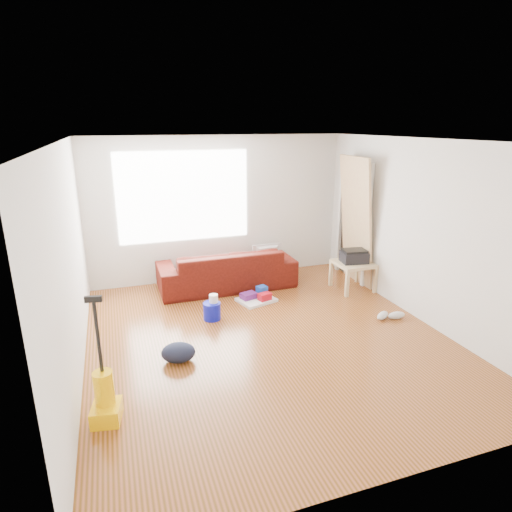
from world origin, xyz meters
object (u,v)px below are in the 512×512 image
object	(u,v)px
cleaning_tray	(257,297)
backpack	(179,361)
sofa	(227,287)
side_table	(353,266)
vacuum	(105,398)
tv_stand	(268,268)
bucket	(212,319)

from	to	relation	value
cleaning_tray	backpack	distance (m)	2.01
sofa	side_table	distance (m)	2.16
sofa	vacuum	bearing A→B (deg)	56.18
side_table	backpack	bearing A→B (deg)	-156.81
side_table	vacuum	xyz separation A→B (m)	(-3.95, -2.16, -0.17)
tv_stand	cleaning_tray	world-z (taller)	tv_stand
bucket	backpack	distance (m)	1.16
vacuum	cleaning_tray	bearing A→B (deg)	54.44
cleaning_tray	backpack	bearing A→B (deg)	-136.31
sofa	tv_stand	bearing A→B (deg)	-162.39
sofa	backpack	bearing A→B (deg)	61.27
tv_stand	side_table	world-z (taller)	side_table
tv_stand	cleaning_tray	bearing A→B (deg)	-138.63
sofa	bucket	xyz separation A→B (m)	(-0.53, -1.15, 0.00)
bucket	sofa	bearing A→B (deg)	65.21
backpack	cleaning_tray	bearing A→B (deg)	56.24
side_table	backpack	size ratio (longest dim) A/B	1.47
tv_stand	backpack	xyz separation A→B (m)	(-2.02, -2.40, -0.15)
tv_stand	side_table	size ratio (longest dim) A/B	1.43
tv_stand	backpack	world-z (taller)	tv_stand
side_table	vacuum	bearing A→B (deg)	-151.28
cleaning_tray	side_table	bearing A→B (deg)	-1.52
tv_stand	cleaning_tray	xyz separation A→B (m)	(-0.56, -1.01, -0.09)
vacuum	bucket	bearing A→B (deg)	61.35
sofa	cleaning_tray	bearing A→B (deg)	111.56
tv_stand	vacuum	size ratio (longest dim) A/B	0.68
tv_stand	cleaning_tray	distance (m)	1.15
vacuum	tv_stand	bearing A→B (deg)	58.84
cleaning_tray	backpack	world-z (taller)	cleaning_tray
backpack	side_table	bearing A→B (deg)	35.74
sofa	tv_stand	world-z (taller)	sofa
bucket	vacuum	bearing A→B (deg)	-128.79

